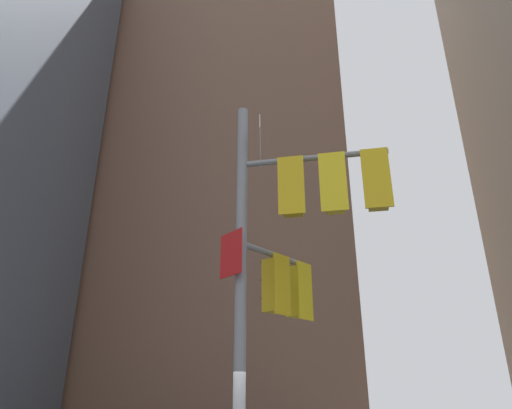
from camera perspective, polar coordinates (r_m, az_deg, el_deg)
name	(u,v)px	position (r m, az deg, el deg)	size (l,w,h in m)	color
building_mid_block	(210,198)	(33.33, -5.77, 0.85)	(16.83, 16.83, 30.72)	brown
signal_pole_assembly	(291,248)	(8.34, 4.43, -5.46)	(3.07, 2.34, 7.51)	gray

